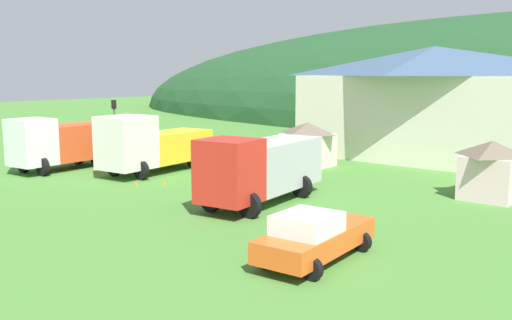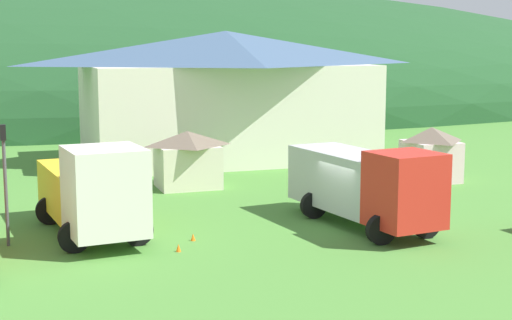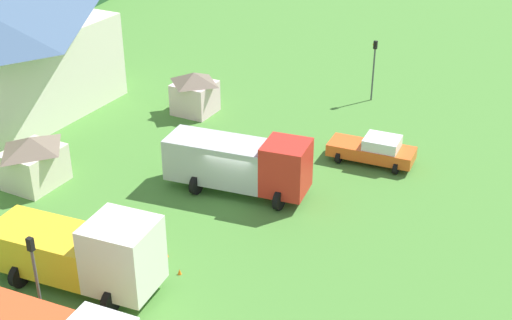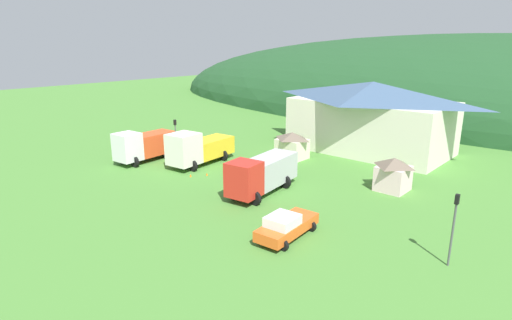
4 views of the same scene
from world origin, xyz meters
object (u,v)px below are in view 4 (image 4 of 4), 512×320
object	(u,v)px
heavy_rig_white	(143,145)
traffic_light_west	(176,136)
play_shed_cream	(292,145)
play_shed_pink	(393,174)
traffic_cone_near_pickup	(191,177)
depot_building	(371,116)
traffic_cone_mid_row	(207,175)
traffic_light_east	(454,223)
heavy_rig_striped	(197,148)
crane_truck_red	(261,173)
service_pickup_orange	(286,226)

from	to	relation	value
heavy_rig_white	traffic_light_west	size ratio (longest dim) A/B	1.57
play_shed_cream	traffic_light_west	xyz separation A→B (m)	(-8.73, -8.69, 1.19)
traffic_light_west	play_shed_pink	bearing A→B (deg)	16.63
play_shed_cream	traffic_cone_near_pickup	world-z (taller)	play_shed_cream
play_shed_cream	play_shed_pink	size ratio (longest dim) A/B	1.13
depot_building	traffic_cone_mid_row	world-z (taller)	depot_building
traffic_light_west	traffic_light_east	bearing A→B (deg)	-6.65
play_shed_pink	traffic_cone_near_pickup	xyz separation A→B (m)	(-15.56, -9.04, -1.46)
heavy_rig_striped	traffic_cone_mid_row	bearing A→B (deg)	56.09
heavy_rig_white	heavy_rig_striped	bearing A→B (deg)	114.21
depot_building	crane_truck_red	bearing A→B (deg)	-90.15
crane_truck_red	traffic_light_east	distance (m)	15.56
heavy_rig_striped	crane_truck_red	world-z (taller)	heavy_rig_striped
play_shed_pink	traffic_cone_near_pickup	world-z (taller)	play_shed_pink
traffic_light_west	service_pickup_orange	bearing A→B (deg)	-18.60
depot_building	play_shed_cream	world-z (taller)	depot_building
crane_truck_red	traffic_cone_mid_row	xyz separation A→B (m)	(-6.90, 0.15, -1.75)
heavy_rig_striped	traffic_light_west	distance (m)	3.19
play_shed_pink	heavy_rig_striped	size ratio (longest dim) A/B	0.36
depot_building	traffic_light_west	xyz separation A→B (m)	(-13.34, -17.31, -1.40)
depot_building	service_pickup_orange	size ratio (longest dim) A/B	3.60
depot_building	heavy_rig_striped	xyz separation A→B (m)	(-10.29, -17.01, -2.28)
heavy_rig_striped	traffic_light_west	size ratio (longest dim) A/B	1.83
depot_building	heavy_rig_white	bearing A→B (deg)	-127.93
heavy_rig_striped	traffic_light_east	size ratio (longest dim) A/B	1.86
depot_building	play_shed_cream	bearing A→B (deg)	-118.17
service_pickup_orange	traffic_cone_near_pickup	bearing A→B (deg)	-109.95
play_shed_pink	heavy_rig_white	distance (m)	24.92
traffic_light_east	service_pickup_orange	bearing A→B (deg)	-159.65
service_pickup_orange	heavy_rig_striped	bearing A→B (deg)	-117.13
heavy_rig_white	traffic_light_east	size ratio (longest dim) A/B	1.59
play_shed_cream	traffic_cone_mid_row	bearing A→B (deg)	-102.95
play_shed_cream	crane_truck_red	world-z (taller)	crane_truck_red
depot_building	play_shed_pink	bearing A→B (deg)	-54.80
play_shed_cream	traffic_cone_near_pickup	xyz separation A→B (m)	(-3.18, -11.43, -1.46)
heavy_rig_white	crane_truck_red	distance (m)	15.49
depot_building	heavy_rig_white	size ratio (longest dim) A/B	2.68
service_pickup_orange	traffic_cone_mid_row	size ratio (longest dim) A/B	9.28
depot_building	play_shed_pink	world-z (taller)	depot_building
heavy_rig_white	traffic_light_west	distance (m)	3.49
heavy_rig_white	service_pickup_orange	world-z (taller)	heavy_rig_white
traffic_light_west	traffic_cone_mid_row	size ratio (longest dim) A/B	7.97
play_shed_pink	heavy_rig_striped	distance (m)	19.03
heavy_rig_white	play_shed_pink	bearing A→B (deg)	106.12
crane_truck_red	traffic_light_west	bearing A→B (deg)	-104.80
crane_truck_red	traffic_light_east	xyz separation A→B (m)	(15.44, -1.74, 0.86)
play_shed_cream	heavy_rig_white	size ratio (longest dim) A/B	0.47
heavy_rig_white	traffic_cone_near_pickup	bearing A→B (deg)	84.14
crane_truck_red	play_shed_pink	bearing A→B (deg)	127.46
play_shed_cream	traffic_light_west	size ratio (longest dim) A/B	0.74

